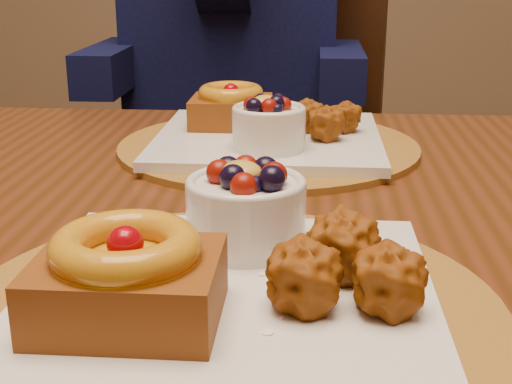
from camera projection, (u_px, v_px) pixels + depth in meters
The scene contains 4 objects.
dining_table at pixel (254, 279), 0.72m from camera, with size 1.60×0.90×0.76m.
place_setting_near at pixel (225, 277), 0.49m from camera, with size 0.38×0.38×0.09m.
place_setting_far at pixel (266, 133), 0.90m from camera, with size 0.38×0.38×0.08m.
chair_far at pixel (261, 187), 1.51m from camera, with size 0.55×0.55×0.94m.
Camera 1 is at (0.13, -0.64, 0.99)m, focal length 50.00 mm.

